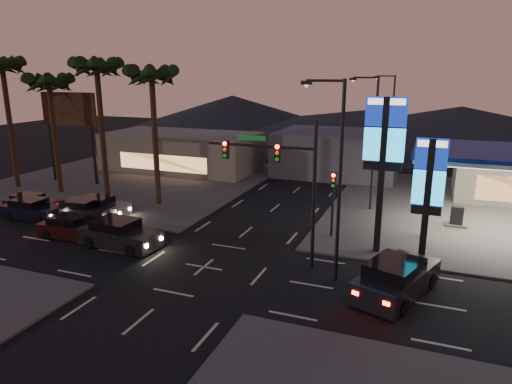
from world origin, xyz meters
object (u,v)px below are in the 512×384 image
at_px(car_lane_b_mid, 83,210).
at_px(car_lane_b_rear, 30,204).
at_px(car_lane_a_rear, 32,210).
at_px(suv_station, 396,279).
at_px(traffic_signal_mast, 282,171).
at_px(car_lane_b_front, 100,207).
at_px(car_lane_a_front, 119,234).
at_px(car_lane_a_mid, 72,227).
at_px(pylon_sign_tall, 384,145).
at_px(pylon_sign_short, 429,183).

distance_m(car_lane_b_mid, car_lane_b_rear, 5.00).
relative_size(car_lane_a_rear, suv_station, 0.79).
bearing_deg(traffic_signal_mast, car_lane_b_front, 167.28).
bearing_deg(car_lane_a_front, car_lane_a_mid, 176.79).
bearing_deg(car_lane_a_front, car_lane_a_rear, 166.74).
distance_m(car_lane_a_mid, suv_station, 20.04).
xyz_separation_m(traffic_signal_mast, car_lane_b_mid, (-15.73, 2.31, -4.56)).
relative_size(car_lane_b_rear, suv_station, 0.73).
relative_size(car_lane_a_rear, car_lane_b_front, 1.03).
bearing_deg(car_lane_b_rear, suv_station, -8.20).
bearing_deg(car_lane_a_mid, traffic_signal_mast, 3.61).
bearing_deg(car_lane_b_mid, pylon_sign_tall, 3.35).
height_order(car_lane_a_rear, car_lane_b_mid, car_lane_a_rear).
relative_size(traffic_signal_mast, car_lane_b_front, 1.79).
height_order(pylon_sign_tall, car_lane_b_front, pylon_sign_tall).
height_order(car_lane_a_front, suv_station, suv_station).
bearing_deg(pylon_sign_tall, car_lane_a_rear, -174.27).
bearing_deg(car_lane_b_rear, car_lane_a_rear, -39.99).
distance_m(pylon_sign_tall, car_lane_b_rear, 26.15).
height_order(car_lane_b_front, suv_station, suv_station).
relative_size(car_lane_a_front, car_lane_b_mid, 1.16).
distance_m(pylon_sign_short, car_lane_b_front, 22.78).
bearing_deg(car_lane_a_front, car_lane_b_mid, 149.58).
xyz_separation_m(pylon_sign_tall, car_lane_b_front, (-19.91, -0.09, -5.72)).
xyz_separation_m(traffic_signal_mast, car_lane_a_rear, (-19.24, 1.10, -4.54)).
bearing_deg(car_lane_b_front, pylon_sign_short, -2.33).
bearing_deg(pylon_sign_short, car_lane_a_front, -168.16).
xyz_separation_m(car_lane_a_mid, car_lane_a_rear, (-5.42, 1.98, 0.03)).
height_order(pylon_sign_short, car_lane_b_front, pylon_sign_short).
relative_size(traffic_signal_mast, car_lane_a_rear, 1.75).
height_order(pylon_sign_tall, car_lane_b_mid, pylon_sign_tall).
bearing_deg(car_lane_a_rear, pylon_sign_short, 3.04).
height_order(pylon_sign_tall, suv_station, pylon_sign_tall).
xyz_separation_m(car_lane_a_rear, car_lane_b_front, (4.07, 2.32, -0.01)).
xyz_separation_m(car_lane_a_rear, car_lane_b_rear, (-1.50, 1.25, -0.06)).
height_order(traffic_signal_mast, car_lane_a_rear, traffic_signal_mast).
bearing_deg(pylon_sign_short, car_lane_a_rear, -176.96).
xyz_separation_m(car_lane_b_rear, suv_station, (26.95, -3.88, 0.20)).
xyz_separation_m(traffic_signal_mast, car_lane_a_front, (-9.94, -1.09, -4.45)).
bearing_deg(car_lane_a_front, suv_station, -1.55).
relative_size(pylon_sign_short, car_lane_a_mid, 1.58).
relative_size(car_lane_b_mid, car_lane_b_rear, 1.08).
relative_size(pylon_sign_tall, car_lane_b_mid, 1.98).
height_order(car_lane_a_mid, car_lane_b_front, car_lane_b_front).
height_order(car_lane_a_rear, car_lane_b_front, car_lane_a_rear).
distance_m(car_lane_b_rear, suv_station, 27.23).
relative_size(car_lane_a_front, car_lane_b_rear, 1.25).
bearing_deg(car_lane_a_rear, traffic_signal_mast, -3.28).
distance_m(pylon_sign_tall, traffic_signal_mast, 6.02).
bearing_deg(car_lane_a_mid, car_lane_a_front, -3.21).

